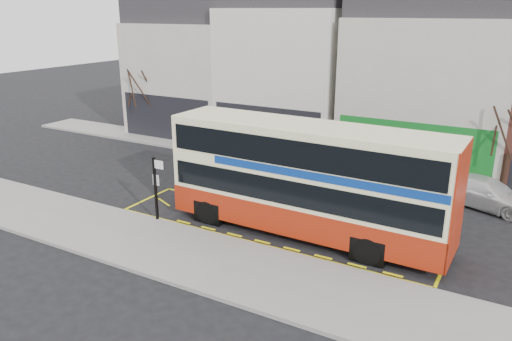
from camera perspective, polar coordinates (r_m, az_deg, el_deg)
The scene contains 14 objects.
ground at distance 20.30m, azimuth -0.15°, elevation -8.17°, with size 120.00×120.00×0.00m, color black.
pavement at distance 18.52m, azimuth -3.74°, elevation -10.67°, with size 40.00×4.00×0.15m, color gray.
kerb at distance 19.97m, azimuth -0.69°, elevation -8.39°, with size 40.00×0.15×0.15m, color gray.
far_pavement at distance 29.66m, azimuth 10.45°, elevation 0.26°, with size 50.00×3.00×0.15m, color gray.
road_markings at distance 21.57m, azimuth 1.97°, elevation -6.53°, with size 14.00×3.40×0.01m, color #F8F30D, non-canonical shape.
terrace_far_left at distance 38.40m, azimuth -6.70°, elevation 11.68°, with size 8.00×8.01×10.80m.
terrace_left at distance 34.26m, azimuth 4.39°, elevation 11.84°, with size 8.00×8.01×11.80m.
terrace_green_shop at distance 31.54m, azimuth 19.54°, elevation 9.90°, with size 9.00×8.01×11.30m.
double_decker_bus at distance 20.18m, azimuth 5.96°, elevation -0.92°, with size 11.69×2.89×4.65m.
bus_stop_post at distance 21.80m, azimuth -11.32°, elevation -1.35°, with size 0.70×0.12×2.83m.
car_silver at distance 31.15m, azimuth -2.21°, elevation 2.65°, with size 1.72×4.28×1.46m, color #99999D.
car_grey at distance 29.29m, azimuth 4.24°, elevation 1.57°, with size 1.49×4.27×1.41m, color #45474D.
car_white at distance 25.85m, azimuth 24.78°, elevation -2.37°, with size 1.95×4.79×1.39m, color white.
street_tree_left at distance 37.07m, azimuth -12.99°, elevation 10.32°, with size 2.92×2.92×6.31m.
Camera 1 is at (9.04, -15.82, 8.94)m, focal length 35.00 mm.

